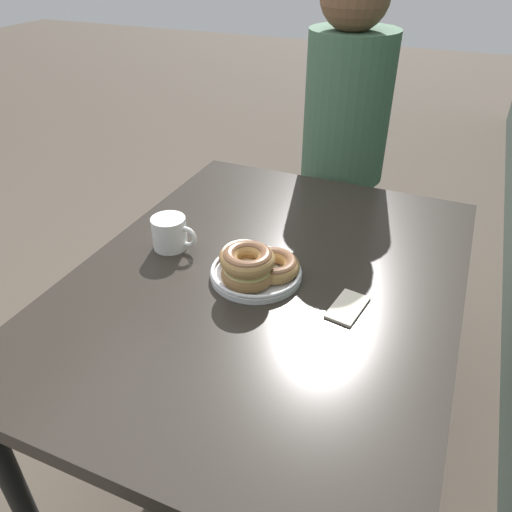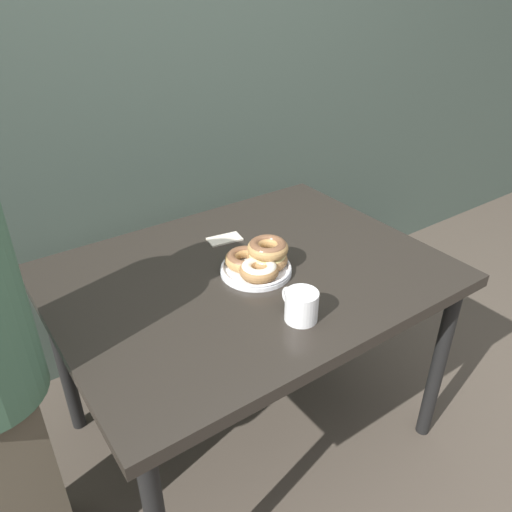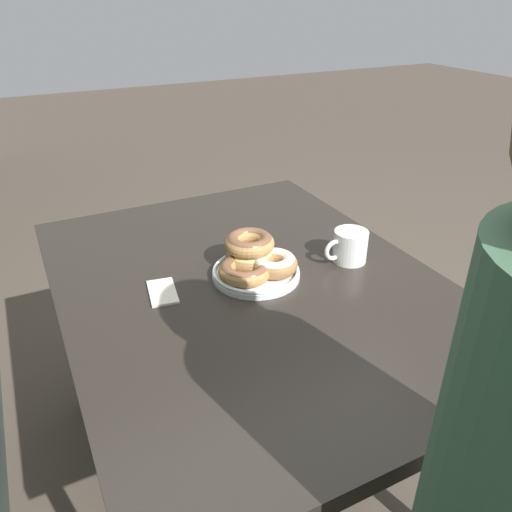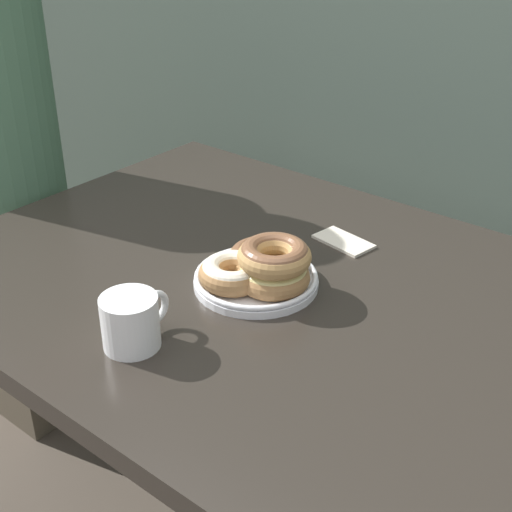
{
  "view_description": "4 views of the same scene",
  "coord_description": "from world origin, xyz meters",
  "px_view_note": "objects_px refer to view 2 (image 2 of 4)",
  "views": [
    {
      "loc": [
        0.93,
        0.76,
        1.44
      ],
      "look_at": [
        0.01,
        0.37,
        0.79
      ],
      "focal_mm": 35.0,
      "sensor_mm": 36.0,
      "label": 1
    },
    {
      "loc": [
        -0.75,
        -0.71,
        1.57
      ],
      "look_at": [
        0.01,
        0.37,
        0.79
      ],
      "focal_mm": 35.0,
      "sensor_mm": 36.0,
      "label": 2
    },
    {
      "loc": [
        -0.97,
        0.86,
        1.38
      ],
      "look_at": [
        0.01,
        0.37,
        0.79
      ],
      "focal_mm": 35.0,
      "sensor_mm": 36.0,
      "label": 3
    },
    {
      "loc": [
        0.71,
        -0.48,
        1.39
      ],
      "look_at": [
        0.01,
        0.37,
        0.79
      ],
      "focal_mm": 50.0,
      "sensor_mm": 36.0,
      "label": 4
    }
  ],
  "objects_px": {
    "donut_plate": "(259,261)",
    "coffee_mug": "(301,305)",
    "napkin": "(225,239)",
    "dining_table": "(249,288)"
  },
  "relations": [
    {
      "from": "coffee_mug",
      "to": "napkin",
      "type": "xyz_separation_m",
      "value": [
        0.07,
        0.5,
        -0.04
      ]
    },
    {
      "from": "dining_table",
      "to": "napkin",
      "type": "xyz_separation_m",
      "value": [
        0.05,
        0.21,
        0.07
      ]
    },
    {
      "from": "coffee_mug",
      "to": "napkin",
      "type": "relative_size",
      "value": 1.01
    },
    {
      "from": "napkin",
      "to": "dining_table",
      "type": "bearing_deg",
      "value": -101.93
    },
    {
      "from": "donut_plate",
      "to": "coffee_mug",
      "type": "relative_size",
      "value": 1.93
    },
    {
      "from": "dining_table",
      "to": "coffee_mug",
      "type": "distance_m",
      "value": 0.31
    },
    {
      "from": "coffee_mug",
      "to": "napkin",
      "type": "distance_m",
      "value": 0.51
    },
    {
      "from": "donut_plate",
      "to": "coffee_mug",
      "type": "height_order",
      "value": "donut_plate"
    },
    {
      "from": "donut_plate",
      "to": "napkin",
      "type": "bearing_deg",
      "value": 84.9
    },
    {
      "from": "donut_plate",
      "to": "napkin",
      "type": "height_order",
      "value": "donut_plate"
    }
  ]
}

